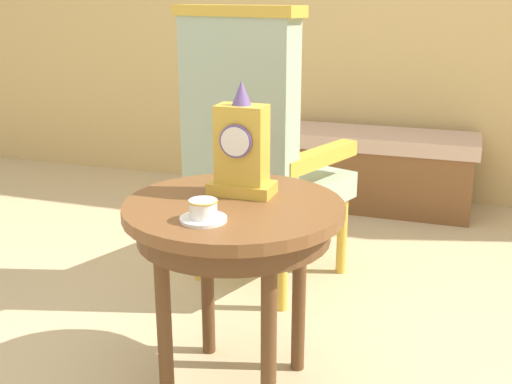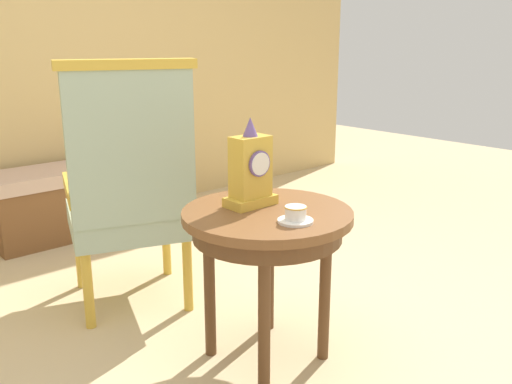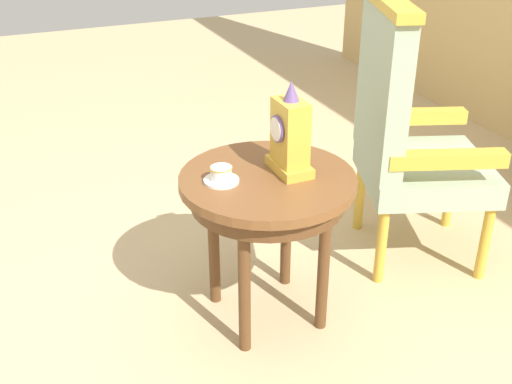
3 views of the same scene
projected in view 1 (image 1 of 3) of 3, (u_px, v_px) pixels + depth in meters
side_table at (234, 229)px, 1.79m from camera, size 0.64×0.64×0.61m
teacup_left at (203, 212)px, 1.62m from camera, size 0.12×0.12×0.06m
mantel_clock at (242, 150)px, 1.81m from camera, size 0.19×0.11×0.34m
armchair at (256, 148)px, 2.47m from camera, size 0.69×0.68×1.14m
window_bench at (370, 169)px, 3.56m from camera, size 1.17×0.40×0.44m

